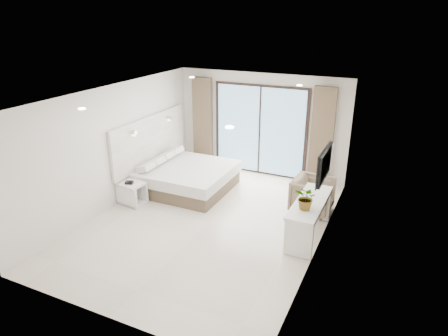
{
  "coord_description": "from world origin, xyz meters",
  "views": [
    {
      "loc": [
        3.43,
        -6.55,
        4.14
      ],
      "look_at": [
        0.19,
        0.4,
        1.12
      ],
      "focal_mm": 32.0,
      "sensor_mm": 36.0,
      "label": 1
    }
  ],
  "objects": [
    {
      "name": "phone",
      "position": [
        -1.99,
        0.02,
        0.54
      ],
      "size": [
        0.21,
        0.18,
        0.06
      ],
      "primitive_type": "cube",
      "rotation": [
        0.0,
        0.0,
        0.35
      ],
      "color": "black",
      "rests_on": "nightstand"
    },
    {
      "name": "plant",
      "position": [
        2.04,
        -0.04,
        0.95
      ],
      "size": [
        0.54,
        0.57,
        0.35
      ],
      "primitive_type": "imported",
      "rotation": [
        0.0,
        0.0,
        -0.37
      ],
      "color": "#33662D",
      "rests_on": "console_desk"
    },
    {
      "name": "console_desk",
      "position": [
        2.04,
        0.34,
        0.57
      ],
      "size": [
        0.54,
        1.72,
        0.77
      ],
      "color": "white",
      "rests_on": "ground"
    },
    {
      "name": "room_shell",
      "position": [
        -0.2,
        0.89,
        1.58
      ],
      "size": [
        4.62,
        6.22,
        2.72
      ],
      "color": "silver",
      "rests_on": "ground"
    },
    {
      "name": "armchair",
      "position": [
        1.85,
        1.44,
        0.42
      ],
      "size": [
        0.81,
        0.86,
        0.84
      ],
      "primitive_type": "imported",
      "rotation": [
        0.0,
        0.0,
        1.52
      ],
      "color": "#90725E",
      "rests_on": "ground"
    },
    {
      "name": "nightstand",
      "position": [
        -1.97,
        0.06,
        0.26
      ],
      "size": [
        0.62,
        0.54,
        0.51
      ],
      "rotation": [
        0.0,
        0.0,
        -0.14
      ],
      "color": "white",
      "rests_on": "ground"
    },
    {
      "name": "bed",
      "position": [
        -1.25,
        1.3,
        0.31
      ],
      "size": [
        2.11,
        2.01,
        0.73
      ],
      "color": "brown",
      "rests_on": "ground"
    },
    {
      "name": "ground",
      "position": [
        0.0,
        0.0,
        0.0
      ],
      "size": [
        6.2,
        6.2,
        0.0
      ],
      "primitive_type": "plane",
      "color": "beige",
      "rests_on": "ground"
    }
  ]
}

